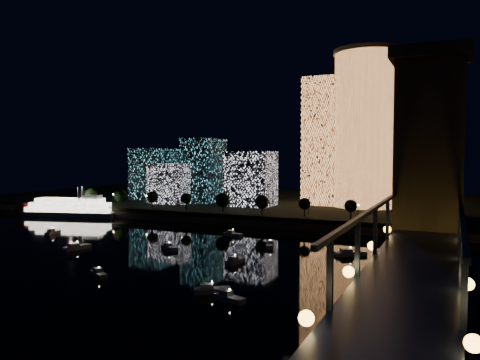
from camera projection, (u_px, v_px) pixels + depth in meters
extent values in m
plane|color=black|center=(175.00, 271.00, 128.25)|extent=(520.00, 520.00, 0.00)
cube|color=black|center=(324.00, 205.00, 273.22)|extent=(420.00, 160.00, 5.00)
cube|color=#6B5E4C|center=(278.00, 225.00, 202.54)|extent=(420.00, 6.00, 3.00)
cylinder|color=#F8964F|center=(366.00, 131.00, 239.81)|extent=(32.00, 32.00, 78.04)
cylinder|color=#6B5E4C|center=(367.00, 52.00, 237.65)|extent=(34.00, 34.00, 2.00)
cube|color=#F8964F|center=(326.00, 142.00, 252.83)|extent=(21.35, 21.35, 67.92)
cube|color=white|center=(251.00, 178.00, 246.20)|extent=(23.27, 19.69, 28.63)
cube|color=#5BE0F8|center=(204.00, 170.00, 266.91)|extent=(18.05, 23.46, 36.09)
cube|color=white|center=(173.00, 183.00, 260.84)|extent=(21.76, 19.78, 21.76)
cube|color=#5BE0F8|center=(155.00, 173.00, 286.96)|extent=(21.98, 24.18, 30.77)
cube|color=#18244F|center=(432.00, 219.00, 100.12)|extent=(10.00, 260.00, 2.00)
cube|color=#6B5E4C|center=(440.00, 180.00, 145.14)|extent=(11.00, 9.00, 48.00)
cube|color=#6B5E4C|center=(428.00, 199.00, 81.66)|extent=(11.00, 9.00, 48.00)
cube|color=#6B5E4C|center=(442.00, 99.00, 143.80)|extent=(13.00, 11.00, 2.00)
cube|color=#6B5E4C|center=(431.00, 55.00, 80.31)|extent=(13.00, 11.00, 2.00)
cube|color=#18244F|center=(408.00, 186.00, 101.83)|extent=(0.50, 150.00, 0.50)
cube|color=#18244F|center=(459.00, 187.00, 97.65)|extent=(0.50, 150.00, 0.50)
cube|color=#6B5E4C|center=(443.00, 204.00, 191.17)|extent=(12.00, 40.00, 23.00)
cube|color=#18244F|center=(354.00, 256.00, 47.61)|extent=(0.50, 0.50, 7.00)
cube|color=#18244F|center=(386.00, 224.00, 69.37)|extent=(0.50, 0.50, 7.00)
cube|color=#18244F|center=(402.00, 208.00, 91.14)|extent=(0.50, 0.50, 7.00)
cube|color=#18244F|center=(412.00, 197.00, 112.90)|extent=(0.50, 0.50, 7.00)
cube|color=#18244F|center=(419.00, 191.00, 134.67)|extent=(0.50, 0.50, 7.00)
cube|color=#18244F|center=(424.00, 186.00, 156.44)|extent=(0.50, 0.50, 7.00)
sphere|color=gold|center=(372.00, 246.00, 61.51)|extent=(1.20, 1.20, 1.20)
sphere|color=gold|center=(405.00, 210.00, 102.32)|extent=(1.20, 1.20, 1.20)
sphere|color=gold|center=(420.00, 194.00, 143.13)|extent=(1.20, 1.20, 1.20)
sphere|color=gold|center=(428.00, 185.00, 183.95)|extent=(1.20, 1.20, 1.20)
cube|color=silver|center=(70.00, 214.00, 242.15)|extent=(50.98, 23.82, 2.49)
cube|color=white|center=(70.00, 209.00, 242.02)|extent=(46.71, 21.76, 2.28)
cube|color=white|center=(70.00, 205.00, 241.90)|extent=(42.43, 19.69, 2.28)
cube|color=white|center=(70.00, 200.00, 241.78)|extent=(36.16, 17.08, 2.28)
cube|color=silver|center=(92.00, 197.00, 239.56)|extent=(9.61, 8.14, 1.86)
cylinder|color=black|center=(79.00, 193.00, 238.45)|extent=(1.45, 1.45, 6.21)
cylinder|color=black|center=(83.00, 192.00, 242.53)|extent=(1.45, 1.45, 6.21)
cylinder|color=maroon|center=(27.00, 209.00, 246.28)|extent=(9.41, 10.88, 7.25)
cube|color=silver|center=(212.00, 290.00, 107.49)|extent=(8.57, 6.63, 1.20)
cube|color=silver|center=(207.00, 286.00, 107.29)|extent=(3.64, 3.38, 1.00)
sphere|color=white|center=(212.00, 282.00, 107.38)|extent=(0.36, 0.36, 0.36)
cube|color=silver|center=(351.00, 254.00, 147.56)|extent=(9.95, 8.34, 1.20)
cube|color=silver|center=(346.00, 250.00, 147.23)|extent=(4.33, 4.12, 1.00)
sphere|color=white|center=(351.00, 247.00, 147.45)|extent=(0.36, 0.36, 0.36)
cube|color=silver|center=(233.00, 234.00, 183.07)|extent=(8.36, 4.01, 1.20)
cube|color=silver|center=(231.00, 231.00, 183.70)|extent=(3.14, 2.57, 1.00)
sphere|color=white|center=(233.00, 229.00, 182.96)|extent=(0.36, 0.36, 0.36)
cube|color=silver|center=(270.00, 245.00, 160.77)|extent=(4.54, 8.12, 1.20)
cube|color=silver|center=(271.00, 242.00, 161.86)|extent=(2.69, 3.16, 1.00)
sphere|color=white|center=(270.00, 240.00, 160.66)|extent=(0.36, 0.36, 0.36)
cube|color=silver|center=(53.00, 233.00, 187.41)|extent=(3.55, 7.66, 1.20)
cube|color=silver|center=(51.00, 230.00, 186.29)|extent=(2.32, 2.86, 1.00)
sphere|color=white|center=(53.00, 228.00, 187.30)|extent=(0.36, 0.36, 0.36)
cube|color=silver|center=(368.00, 296.00, 103.38)|extent=(8.08, 2.77, 1.20)
cube|color=silver|center=(362.00, 290.00, 103.79)|extent=(2.86, 2.16, 1.00)
sphere|color=white|center=(368.00, 287.00, 103.27)|extent=(0.36, 0.36, 0.36)
cube|color=silver|center=(169.00, 248.00, 156.21)|extent=(7.60, 5.55, 1.20)
cube|color=silver|center=(168.00, 244.00, 157.03)|extent=(3.17, 2.90, 1.00)
sphere|color=white|center=(169.00, 242.00, 156.10)|extent=(0.36, 0.36, 0.36)
cube|color=silver|center=(77.00, 247.00, 157.54)|extent=(5.30, 9.67, 1.20)
cube|color=silver|center=(73.00, 245.00, 156.43)|extent=(3.17, 3.75, 1.00)
sphere|color=white|center=(77.00, 241.00, 157.44)|extent=(0.36, 0.36, 0.36)
cube|color=silver|center=(99.00, 275.00, 121.74)|extent=(7.17, 5.21, 1.20)
cube|color=silver|center=(97.00, 270.00, 122.50)|extent=(2.99, 2.73, 1.00)
sphere|color=white|center=(99.00, 267.00, 121.63)|extent=(0.36, 0.36, 0.36)
cube|color=silver|center=(230.00, 298.00, 101.50)|extent=(8.01, 4.70, 1.20)
cube|color=silver|center=(226.00, 292.00, 102.22)|extent=(3.15, 2.72, 1.00)
sphere|color=white|center=(230.00, 289.00, 101.39)|extent=(0.36, 0.36, 0.36)
cube|color=silver|center=(235.00, 261.00, 136.66)|extent=(3.58, 7.74, 1.20)
cube|color=silver|center=(233.00, 258.00, 135.67)|extent=(2.34, 2.89, 1.00)
sphere|color=white|center=(235.00, 255.00, 136.55)|extent=(0.36, 0.36, 0.36)
cylinder|color=black|center=(91.00, 200.00, 253.64)|extent=(0.70, 0.70, 4.00)
sphere|color=black|center=(91.00, 194.00, 253.45)|extent=(6.57, 6.57, 6.57)
cylinder|color=black|center=(121.00, 202.00, 245.29)|extent=(0.70, 0.70, 4.00)
sphere|color=black|center=(121.00, 195.00, 245.10)|extent=(6.91, 6.91, 6.91)
cylinder|color=black|center=(152.00, 204.00, 236.93)|extent=(0.70, 0.70, 4.00)
sphere|color=black|center=(152.00, 197.00, 236.74)|extent=(5.61, 5.61, 5.61)
cylinder|color=black|center=(186.00, 205.00, 228.57)|extent=(0.70, 0.70, 4.00)
sphere|color=black|center=(186.00, 198.00, 228.38)|extent=(5.39, 5.39, 5.39)
cylinder|color=black|center=(223.00, 207.00, 220.22)|extent=(0.70, 0.70, 4.00)
sphere|color=black|center=(223.00, 200.00, 220.03)|extent=(6.94, 6.94, 6.94)
cylinder|color=black|center=(262.00, 209.00, 211.86)|extent=(0.70, 0.70, 4.00)
sphere|color=black|center=(262.00, 202.00, 211.67)|extent=(6.40, 6.40, 6.40)
cylinder|color=black|center=(304.00, 212.00, 203.50)|extent=(0.70, 0.70, 4.00)
sphere|color=black|center=(305.00, 204.00, 203.32)|extent=(5.31, 5.31, 5.31)
cylinder|color=black|center=(351.00, 214.00, 195.15)|extent=(0.70, 0.70, 4.00)
sphere|color=black|center=(351.00, 206.00, 194.96)|extent=(5.31, 5.31, 5.31)
cylinder|color=black|center=(401.00, 217.00, 186.79)|extent=(0.70, 0.70, 4.00)
sphere|color=black|center=(401.00, 208.00, 186.60)|extent=(5.19, 5.19, 5.19)
cylinder|color=black|center=(113.00, 199.00, 254.88)|extent=(0.24, 0.24, 5.00)
sphere|color=#FFCC7F|center=(113.00, 194.00, 254.73)|extent=(0.70, 0.70, 0.70)
cylinder|color=black|center=(146.00, 201.00, 245.69)|extent=(0.24, 0.24, 5.00)
sphere|color=#FFCC7F|center=(146.00, 196.00, 245.54)|extent=(0.70, 0.70, 0.70)
cylinder|color=black|center=(182.00, 203.00, 236.49)|extent=(0.24, 0.24, 5.00)
sphere|color=#FFCC7F|center=(182.00, 197.00, 236.34)|extent=(0.70, 0.70, 0.70)
cylinder|color=black|center=(221.00, 205.00, 227.30)|extent=(0.24, 0.24, 5.00)
sphere|color=#FFCC7F|center=(221.00, 199.00, 227.15)|extent=(0.70, 0.70, 0.70)
cylinder|color=black|center=(263.00, 207.00, 218.11)|extent=(0.24, 0.24, 5.00)
sphere|color=#FFCC7F|center=(263.00, 201.00, 217.96)|extent=(0.70, 0.70, 0.70)
cylinder|color=black|center=(308.00, 209.00, 208.92)|extent=(0.24, 0.24, 5.00)
sphere|color=#FFCC7F|center=(308.00, 203.00, 208.77)|extent=(0.70, 0.70, 0.70)
cylinder|color=black|center=(358.00, 212.00, 199.73)|extent=(0.24, 0.24, 5.00)
sphere|color=#FFCC7F|center=(358.00, 205.00, 199.58)|extent=(0.70, 0.70, 0.70)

